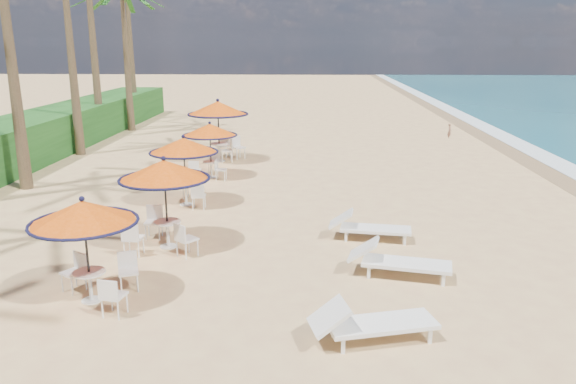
% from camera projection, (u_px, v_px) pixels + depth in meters
% --- Properties ---
extents(ground, '(160.00, 160.00, 0.00)m').
position_uv_depth(ground, '(365.00, 308.00, 10.82)').
color(ground, tan).
rests_on(ground, ground).
extents(wetsand_band, '(1.40, 140.00, 0.02)m').
position_uv_depth(wetsand_band, '(576.00, 185.00, 20.11)').
color(wetsand_band, olive).
rests_on(wetsand_band, ground).
extents(station_0, '(2.07, 2.07, 2.16)m').
position_uv_depth(station_0, '(87.00, 225.00, 10.74)').
color(station_0, black).
rests_on(station_0, ground).
extents(station_1, '(2.23, 2.23, 2.32)m').
position_uv_depth(station_1, '(163.00, 181.00, 13.61)').
color(station_1, black).
rests_on(station_1, ground).
extents(station_2, '(2.14, 2.14, 2.23)m').
position_uv_depth(station_2, '(185.00, 152.00, 17.29)').
color(station_2, black).
rests_on(station_2, ground).
extents(station_3, '(2.05, 2.07, 2.13)m').
position_uv_depth(station_3, '(210.00, 137.00, 20.88)').
color(station_3, black).
rests_on(station_3, ground).
extents(station_4, '(2.57, 2.57, 2.68)m').
position_uv_depth(station_4, '(220.00, 116.00, 23.73)').
color(station_4, black).
rests_on(station_4, ground).
extents(lounger_near, '(2.29, 1.22, 0.78)m').
position_uv_depth(lounger_near, '(369.00, 322.00, 9.54)').
color(lounger_near, white).
rests_on(lounger_near, ground).
extents(lounger_mid, '(2.32, 1.15, 0.80)m').
position_uv_depth(lounger_mid, '(396.00, 260.00, 12.22)').
color(lounger_mid, white).
rests_on(lounger_mid, ground).
extents(lounger_far, '(2.17, 0.93, 0.75)m').
position_uv_depth(lounger_far, '(367.00, 226.00, 14.52)').
color(lounger_far, white).
rests_on(lounger_far, ground).
extents(palm_6, '(5.00, 5.00, 7.93)m').
position_uv_depth(palm_6, '(122.00, 0.00, 30.89)').
color(palm_6, brown).
rests_on(palm_6, ground).
extents(person, '(0.27, 0.35, 0.83)m').
position_uv_depth(person, '(450.00, 130.00, 29.88)').
color(person, '#8F5F49').
rests_on(person, ground).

